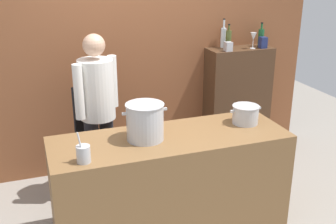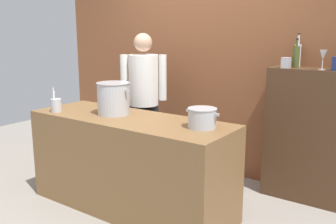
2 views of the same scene
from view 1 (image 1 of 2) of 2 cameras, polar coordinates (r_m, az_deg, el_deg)
brick_back_panel at (r=4.59m, az=-5.64°, el=10.24°), size 4.40×0.10×3.00m
prep_counter at (r=3.68m, az=0.33°, el=-9.81°), size 2.01×0.70×0.90m
bar_cabinet at (r=5.07m, az=9.46°, el=1.29°), size 0.76×0.32×1.33m
chef at (r=4.06m, az=-9.70°, el=0.87°), size 0.46×0.41×1.66m
stockpot_large at (r=3.38m, az=-3.18°, el=-1.35°), size 0.38×0.32×0.31m
stockpot_small at (r=3.79m, az=10.60°, el=-0.32°), size 0.30×0.24×0.17m
utensil_crock at (r=3.09m, az=-11.57°, el=-5.66°), size 0.10×0.10×0.24m
wine_bottle_clear at (r=4.89m, az=7.63°, el=10.20°), size 0.06×0.06×0.33m
wine_bottle_olive at (r=4.82m, az=8.32°, el=9.88°), size 0.07×0.07×0.28m
wine_bottle_green at (r=5.04m, az=12.67°, el=10.02°), size 0.07×0.07×0.28m
wine_glass_wide at (r=4.87m, az=11.66°, el=10.04°), size 0.07×0.07×0.18m
spice_tin_silver at (r=4.70m, az=8.29°, el=8.90°), size 0.08×0.08×0.10m
spice_tin_navy at (r=4.94m, az=12.92°, el=9.30°), size 0.08×0.08×0.13m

